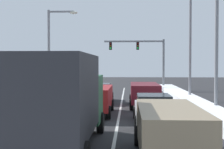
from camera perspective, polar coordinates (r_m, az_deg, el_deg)
ground_plane at (r=18.93m, az=1.24°, el=-7.46°), size 120.00×120.00×0.00m
lane_stripe_between_right_lane_and_center_lane at (r=22.51m, az=1.51°, el=-5.98°), size 0.14×39.85×0.01m
snow_bank_right_shoulder at (r=22.97m, az=14.91°, el=-5.28°), size 1.79×39.85×0.48m
snow_bank_left_shoulder at (r=23.22m, az=-11.73°, el=-5.15°), size 1.85×39.85×0.51m
suv_tan_right_lane_nearest at (r=10.60m, az=10.08°, el=-9.21°), size 2.16×4.90×1.67m
sedan_silver_right_lane_second at (r=16.67m, az=7.33°, el=-6.07°), size 2.00×4.50×1.51m
suv_maroon_right_lane_third at (r=23.19m, az=5.78°, el=-3.25°), size 2.16×4.90×1.67m
box_truck_center_lane_nearest at (r=11.47m, az=-9.00°, el=-3.91°), size 2.53×7.20×3.36m
suv_red_center_lane_second at (r=19.67m, az=-3.11°, el=-4.13°), size 2.16×4.90×1.67m
sedan_charcoal_center_lane_third at (r=26.18m, az=-2.13°, el=-3.22°), size 2.00×4.50×1.51m
traffic_light_gantry at (r=40.48m, az=5.80°, el=3.80°), size 7.54×0.47×6.20m
street_lamp_right_near at (r=21.18m, az=16.99°, el=6.04°), size 2.66×0.36×7.71m
street_lamp_right_mid at (r=28.27m, az=12.99°, el=6.54°), size 2.66×0.36×9.17m
street_lamp_left_mid at (r=28.72m, az=-10.37°, el=5.03°), size 2.66×0.36×7.80m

